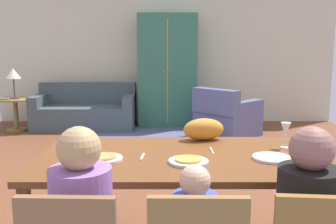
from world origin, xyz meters
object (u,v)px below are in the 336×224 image
object	(u,v)px
couch	(84,112)
armchair	(225,117)
plate_near_man	(102,159)
wine_glass	(284,130)
cat	(202,129)
plate_near_woman	(271,158)
side_table	(14,110)
dining_table	(186,164)
armoire	(166,71)
table_lamp	(12,75)
plate_near_child	(187,162)
handbag	(196,134)

from	to	relation	value
couch	armchair	world-z (taller)	same
plate_near_man	wine_glass	size ratio (longest dim) A/B	1.34
cat	wine_glass	bearing A→B (deg)	-33.83
plate_near_woman	side_table	xyz separation A→B (m)	(-3.41, 4.34, -0.39)
plate_near_man	dining_table	bearing A→B (deg)	12.46
dining_table	plate_near_man	world-z (taller)	plate_near_man
dining_table	armoire	world-z (taller)	armoire
plate_near_woman	armoire	xyz separation A→B (m)	(-0.68, 4.87, 0.28)
plate_near_woman	cat	distance (m)	0.66
side_table	armchair	bearing A→B (deg)	-6.70
table_lamp	plate_near_man	bearing A→B (deg)	-61.93
plate_near_child	armoire	bearing A→B (deg)	91.60
armoire	plate_near_child	bearing A→B (deg)	-88.40
cat	plate_near_woman	bearing A→B (deg)	-63.47
wine_glass	table_lamp	distance (m)	5.42
dining_table	plate_near_child	size ratio (longest dim) A/B	7.90
plate_near_man	side_table	size ratio (longest dim) A/B	0.43
couch	plate_near_man	bearing A→B (deg)	-76.30
cat	table_lamp	distance (m)	4.87
plate_near_woman	handbag	bearing A→B (deg)	93.39
plate_near_child	handbag	world-z (taller)	plate_near_child
armchair	table_lamp	size ratio (longest dim) A/B	2.24
plate_near_woman	handbag	distance (m)	3.51
cat	dining_table	bearing A→B (deg)	-119.90
plate_near_man	armchair	bearing A→B (deg)	70.46
table_lamp	plate_near_woman	bearing A→B (deg)	-51.83
side_table	table_lamp	bearing A→B (deg)	135.00
dining_table	plate_near_woman	size ratio (longest dim) A/B	7.90
armoire	side_table	distance (m)	2.86
cat	handbag	xyz separation A→B (m)	(0.19, 2.92, -0.71)
plate_near_man	plate_near_child	bearing A→B (deg)	-6.30
wine_glass	cat	size ratio (longest dim) A/B	0.58
couch	armoire	bearing A→B (deg)	10.00
armoire	plate_near_woman	bearing A→B (deg)	-82.03
plate_near_man	handbag	world-z (taller)	plate_near_man
dining_table	plate_near_man	size ratio (longest dim) A/B	7.90
couch	armchair	distance (m)	2.61
plate_near_child	armoire	xyz separation A→B (m)	(-0.14, 4.95, 0.28)
dining_table	wine_glass	xyz separation A→B (m)	(0.71, 0.18, 0.19)
plate_near_man	armchair	world-z (taller)	armchair
table_lamp	cat	bearing A→B (deg)	-51.67
plate_near_man	table_lamp	bearing A→B (deg)	118.07
armchair	side_table	world-z (taller)	armchair
side_table	armoire	bearing A→B (deg)	10.95
table_lamp	handbag	bearing A→B (deg)	-15.67
handbag	dining_table	bearing A→B (deg)	-95.79
armchair	armoire	distance (m)	1.56
side_table	plate_near_man	bearing A→B (deg)	-61.93
couch	side_table	world-z (taller)	couch
couch	handbag	world-z (taller)	couch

